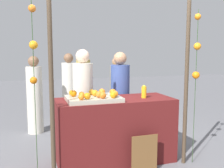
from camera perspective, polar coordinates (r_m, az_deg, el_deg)
name	(u,v)px	position (r m, az deg, el deg)	size (l,w,h in m)	color
ground_plane	(115,160)	(3.99, 0.69, -16.74)	(24.00, 24.00, 0.00)	slate
stall_counter	(115,130)	(3.82, 0.70, -10.29)	(1.70, 0.70, 0.94)	#5B1919
orange_tray	(93,99)	(3.57, -4.22, -3.30)	(0.74, 0.54, 0.06)	#B2AD99
orange_0	(99,95)	(3.46, -2.95, -2.40)	(0.08, 0.08, 0.08)	orange
orange_1	(102,92)	(3.68, -2.24, -1.75)	(0.09, 0.09, 0.09)	orange
orange_2	(72,93)	(3.66, -9.06, -1.99)	(0.08, 0.08, 0.08)	orange
orange_3	(81,97)	(3.31, -6.93, -2.96)	(0.08, 0.08, 0.08)	orange
orange_4	(87,96)	(3.35, -5.56, -2.71)	(0.09, 0.09, 0.09)	orange
orange_5	(113,95)	(3.42, 0.24, -2.51)	(0.08, 0.08, 0.08)	orange
orange_6	(103,95)	(3.39, -2.09, -2.55)	(0.09, 0.09, 0.09)	orange
orange_7	(74,94)	(3.57, -8.64, -2.13)	(0.09, 0.09, 0.09)	orange
orange_8	(82,95)	(3.45, -6.79, -2.51)	(0.08, 0.08, 0.08)	orange
orange_9	(113,92)	(3.65, 0.18, -1.84)	(0.09, 0.09, 0.09)	orange
orange_10	(95,93)	(3.57, -3.82, -2.07)	(0.09, 0.09, 0.09)	orange
orange_11	(82,94)	(3.53, -6.85, -2.32)	(0.08, 0.08, 0.08)	orange
orange_12	(92,92)	(3.69, -4.62, -1.81)	(0.08, 0.08, 0.08)	orange
orange_13	(115,94)	(3.51, 0.70, -2.22)	(0.09, 0.09, 0.09)	orange
juice_bottle	(144,92)	(3.80, 7.19, -1.80)	(0.07, 0.07, 0.19)	#F7AB1B
chalkboard_sign	(144,154)	(3.56, 7.25, -15.41)	(0.37, 0.03, 0.53)	brown
vendor_left	(83,103)	(4.24, -6.48, -4.33)	(0.33, 0.33, 1.66)	beige
vendor_right	(120,103)	(4.38, 1.80, -4.20)	(0.33, 0.33, 1.62)	#384C8C
crowd_person_0	(84,87)	(6.22, -6.42, -0.66)	(0.33, 0.33, 1.67)	tan
crowd_person_1	(116,89)	(6.40, 0.91, -1.15)	(0.30, 0.30, 1.49)	tan
crowd_person_2	(69,90)	(5.91, -9.61, -1.45)	(0.32, 0.32, 1.60)	beige
crowd_person_3	(35,97)	(5.30, -16.97, -2.91)	(0.31, 0.31, 1.55)	beige
canopy_post_left	(52,91)	(3.11, -13.42, -1.49)	(0.06, 0.06, 2.32)	#473828
canopy_post_right	(186,85)	(3.74, 16.35, -0.15)	(0.06, 0.06, 2.32)	#473828
garland_strand_left	(33,47)	(3.05, -17.29, 7.89)	(0.10, 0.10, 2.20)	#2D4C23
garland_strand_right	(197,53)	(3.77, 18.52, 6.68)	(0.10, 0.11, 2.20)	#2D4C23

